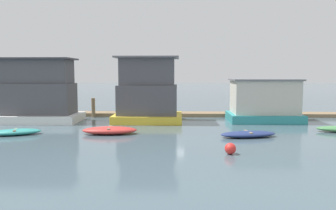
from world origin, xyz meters
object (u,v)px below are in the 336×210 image
object	(u,v)px
dinghy_teal	(15,132)
mooring_post_near_right	(93,108)
dinghy_navy	(248,134)
houseboat_white	(35,93)
dinghy_red	(110,130)
houseboat_teal	(264,101)
mooring_post_near_left	(150,109)
buoy_red	(230,148)
mooring_post_far_left	(288,107)
houseboat_yellow	(148,92)

from	to	relation	value
dinghy_teal	mooring_post_near_right	world-z (taller)	mooring_post_near_right
dinghy_navy	houseboat_white	bearing A→B (deg)	159.41
dinghy_red	mooring_post_near_right	distance (m)	8.32
dinghy_red	mooring_post_near_right	xyz separation A→B (m)	(-3.03, 7.73, 0.59)
dinghy_navy	mooring_post_near_right	size ratio (longest dim) A/B	2.15
houseboat_teal	dinghy_teal	xyz separation A→B (m)	(-16.67, -6.28, -1.39)
houseboat_teal	mooring_post_near_left	world-z (taller)	houseboat_teal
dinghy_teal	dinghy_navy	xyz separation A→B (m)	(14.10, -0.25, -0.00)
dinghy_teal	houseboat_teal	bearing A→B (deg)	20.64
houseboat_white	buoy_red	bearing A→B (deg)	-35.98
mooring_post_far_left	houseboat_yellow	bearing A→B (deg)	-168.34
houseboat_white	dinghy_teal	bearing A→B (deg)	-78.00
houseboat_yellow	dinghy_red	bearing A→B (deg)	-109.58
houseboat_yellow	mooring_post_far_left	distance (m)	11.96
houseboat_yellow	dinghy_red	size ratio (longest dim) A/B	1.52
houseboat_white	mooring_post_near_left	bearing A→B (deg)	17.44
dinghy_teal	mooring_post_near_right	bearing A→B (deg)	71.95
mooring_post_far_left	dinghy_teal	bearing A→B (deg)	-156.87
dinghy_teal	mooring_post_far_left	bearing A→B (deg)	23.13
dinghy_navy	dinghy_red	bearing A→B (deg)	174.95
houseboat_teal	dinghy_navy	world-z (taller)	houseboat_teal
houseboat_yellow	dinghy_red	world-z (taller)	houseboat_yellow
houseboat_white	houseboat_teal	distance (m)	17.87
buoy_red	dinghy_red	bearing A→B (deg)	144.04
mooring_post_near_right	houseboat_yellow	bearing A→B (deg)	-26.01
dinghy_teal	dinghy_navy	world-z (taller)	dinghy_teal
dinghy_red	dinghy_navy	bearing A→B (deg)	-5.05
houseboat_white	dinghy_navy	bearing A→B (deg)	-20.59
houseboat_teal	buoy_red	xyz separation A→B (m)	(-4.27, -10.65, -1.31)
houseboat_teal	buoy_red	distance (m)	11.54
dinghy_red	mooring_post_near_left	size ratio (longest dim) A/B	2.30
houseboat_teal	mooring_post_near_right	world-z (taller)	houseboat_teal
mooring_post_near_right	dinghy_teal	bearing A→B (deg)	-108.05
mooring_post_near_right	mooring_post_far_left	distance (m)	16.56
mooring_post_far_left	buoy_red	distance (m)	14.34
houseboat_yellow	dinghy_navy	world-z (taller)	houseboat_yellow
dinghy_red	mooring_post_near_right	bearing A→B (deg)	111.41
buoy_red	mooring_post_near_right	bearing A→B (deg)	127.70
dinghy_teal	buoy_red	distance (m)	13.15
houseboat_white	dinghy_teal	size ratio (longest dim) A/B	2.18
dinghy_navy	dinghy_teal	bearing A→B (deg)	178.98
houseboat_teal	dinghy_navy	distance (m)	7.15
dinghy_navy	buoy_red	distance (m)	4.45
houseboat_white	dinghy_red	size ratio (longest dim) A/B	2.00
dinghy_red	mooring_post_far_left	size ratio (longest dim) A/B	1.86
houseboat_teal	mooring_post_near_left	bearing A→B (deg)	168.02
mooring_post_far_left	buoy_red	bearing A→B (deg)	-118.49
houseboat_white	houseboat_yellow	distance (m)	8.77
mooring_post_near_right	buoy_red	bearing A→B (deg)	-52.30
mooring_post_near_right	buoy_red	size ratio (longest dim) A/B	3.09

